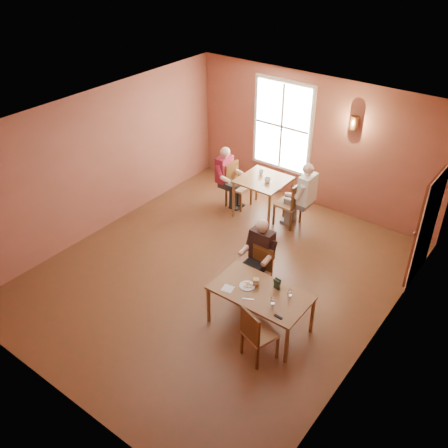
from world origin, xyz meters
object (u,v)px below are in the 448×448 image
Objects in this scene: diner_white at (290,195)px; chair_diner_maroon at (239,186)px; chair_empty at (260,333)px; diner_maroon at (238,179)px; chair_diner_main at (257,273)px; main_table at (260,309)px; diner_main at (256,264)px; second_table at (263,197)px; chair_diner_white at (288,203)px.

diner_white reaches higher than chair_diner_maroon.
diner_maroon is (-2.96, 3.55, 0.20)m from chair_empty.
chair_diner_main is 0.89× the size of chair_diner_maroon.
diner_maroon is (-2.60, 3.01, 0.31)m from main_table.
diner_main reaches higher than second_table.
diner_maroon is at bearing 148.72° from chair_empty.
chair_diner_main is 0.63× the size of diner_white.
diner_white is at bearing 112.39° from main_table.
main_table is 3.27m from chair_diner_white.
diner_main is 0.99× the size of diner_maroon.
diner_main is 3.17m from chair_diner_maroon.
main_table is 3.96m from chair_diner_maroon.
chair_diner_white reaches higher than second_table.
chair_diner_maroon is (-2.57, 3.01, 0.15)m from main_table.
diner_maroon is (-0.68, 0.00, 0.24)m from second_table.
chair_empty is 3.91m from chair_diner_white.
diner_main reaches higher than chair_diner_maroon.
diner_white is at bearing 133.16° from chair_empty.
chair_diner_maroon reaches higher than chair_diner_main.
diner_main is 1.46m from chair_empty.
main_table is at bearing -57.47° from second_table.
chair_diner_white is (-1.27, 3.01, 0.16)m from main_table.
diner_main is 1.31× the size of chair_diner_maroon.
chair_empty is at bearing 39.82° from diner_maroon.
chair_empty is (0.86, -1.19, 0.02)m from chair_diner_main.
main_table is at bearing 40.81° from diner_maroon.
chair_diner_white is at bearing 133.56° from chair_empty.
diner_main is 1.40× the size of chair_empty.
diner_main is at bearing 41.30° from diner_maroon.
main_table is 1.63× the size of chair_empty.
main_table is 1.16× the size of diner_main.
second_table is at bearing 90.00° from chair_diner_white.
chair_diner_main is 1.47m from chair_empty.
diner_maroon is (-2.10, 2.39, 0.00)m from diner_main.
chair_diner_white is 0.72× the size of diner_white.
chair_diner_maroon is at bearing -49.11° from diner_main.
chair_diner_white reaches higher than chair_empty.
diner_main is (-0.50, 0.62, 0.31)m from main_table.
main_table is 3.57m from second_table.
chair_diner_maroon is (-0.65, 0.00, 0.07)m from second_table.
chair_diner_main is 0.88× the size of chair_diner_white.
chair_diner_white is at bearing 90.00° from chair_diner_maroon.
second_table is at bearing -58.97° from chair_diner_main.
main_table is 1.52× the size of chair_diner_maroon.
diner_white is at bearing 0.00° from second_table.
diner_white is 1.35m from chair_diner_maroon.
chair_empty reaches higher than chair_diner_main.
diner_main is 1.29× the size of chair_diner_white.
diner_maroon is at bearing 90.00° from chair_diner_white.
chair_diner_main is at bearing -90.00° from diner_main.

